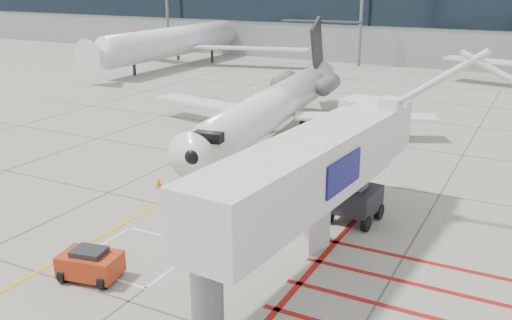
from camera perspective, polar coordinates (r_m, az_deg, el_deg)
The scene contains 9 objects.
ground_plane at distance 24.44m, azimuth -6.60°, elevation -9.47°, with size 260.00×260.00×0.00m, color gray.
regional_jet at distance 38.37m, azimuth 0.61°, elevation 6.86°, with size 23.09×29.11×7.63m, color white, non-canonical shape.
jet_bridge at distance 21.94m, azimuth 4.52°, elevation -2.62°, with size 8.34×17.61×7.04m, color silver, non-canonical shape.
pushback_tug at distance 23.20m, azimuth -16.24°, elevation -9.87°, with size 2.27×1.42×1.33m, color #AE2E10, non-canonical shape.
baggage_cart at distance 28.75m, azimuth 3.97°, elevation -3.82°, with size 1.77×1.12×1.12m, color slate, non-canonical shape.
ground_power_unit at distance 25.08m, azimuth 4.18°, elevation -6.17°, with size 2.47×1.44×1.96m, color silver, non-canonical shape.
cone_nose at distance 32.05m, azimuth -9.71°, elevation -2.27°, with size 0.38×0.38×0.53m, color #DD5B0B.
cone_side at distance 28.43m, azimuth -0.96°, elevation -4.66°, with size 0.40×0.40×0.55m, color #EA520C.
bg_aircraft_b at distance 77.52m, azimuth -7.02°, elevation 13.64°, with size 33.12×36.80×11.04m, color silver, non-canonical shape.
Camera 1 is at (12.41, -17.82, 11.22)m, focal length 40.00 mm.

